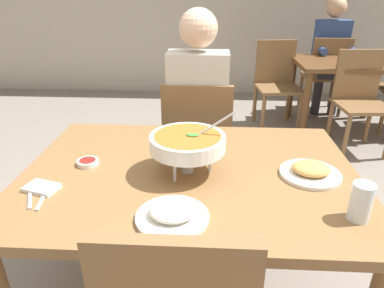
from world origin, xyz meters
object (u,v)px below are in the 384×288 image
(dining_table_far, at_px, (344,74))
(rice_plate, at_px, (172,214))
(dining_table_main, at_px, (190,189))
(drink_glass, at_px, (360,204))
(diner_main, at_px, (198,104))
(chair_bg_corner, at_px, (360,95))
(chair_bg_left, at_px, (326,72))
(appetizer_plate, at_px, (311,171))
(chair_diner_main, at_px, (197,140))
(patron_bg_left, at_px, (331,50))
(chair_bg_right, at_px, (277,79))
(sauce_dish, at_px, (88,162))
(curry_bowl, at_px, (188,143))

(dining_table_far, bearing_deg, rice_plate, -118.86)
(dining_table_main, relative_size, drink_glass, 10.50)
(dining_table_far, bearing_deg, diner_main, -133.09)
(rice_plate, bearing_deg, chair_bg_corner, 56.29)
(chair_bg_left, relative_size, chair_bg_corner, 1.00)
(appetizer_plate, relative_size, drink_glass, 1.85)
(chair_diner_main, bearing_deg, patron_bg_left, 55.58)
(chair_diner_main, bearing_deg, chair_bg_right, 64.89)
(drink_glass, bearing_deg, sauce_dish, 162.28)
(chair_diner_main, height_order, chair_bg_right, same)
(dining_table_main, relative_size, chair_bg_right, 1.52)
(chair_bg_right, bearing_deg, patron_bg_left, 33.92)
(curry_bowl, xyz_separation_m, dining_table_far, (1.45, 2.36, -0.26))
(dining_table_far, bearing_deg, sauce_dish, -128.92)
(chair_bg_right, bearing_deg, rice_plate, -106.39)
(appetizer_plate, bearing_deg, chair_bg_corner, 63.31)
(curry_bowl, distance_m, rice_plate, 0.34)
(curry_bowl, bearing_deg, dining_table_far, 58.49)
(rice_plate, xyz_separation_m, sauce_dish, (-0.40, 0.36, -0.01))
(dining_table_main, xyz_separation_m, chair_bg_corner, (1.43, 1.87, -0.12))
(diner_main, xyz_separation_m, dining_table_far, (1.44, 1.54, -0.15))
(sauce_dish, relative_size, patron_bg_left, 0.07)
(rice_plate, bearing_deg, patron_bg_left, 65.28)
(curry_bowl, distance_m, chair_bg_right, 2.59)
(rice_plate, height_order, sauce_dish, rice_plate)
(sauce_dish, bearing_deg, chair_bg_right, 63.27)
(diner_main, relative_size, drink_glass, 10.08)
(diner_main, height_order, curry_bowl, diner_main)
(chair_bg_left, xyz_separation_m, chair_bg_right, (-0.63, -0.38, 0.00))
(rice_plate, height_order, drink_glass, drink_glass)
(curry_bowl, height_order, rice_plate, curry_bowl)
(dining_table_far, bearing_deg, chair_bg_corner, -90.78)
(rice_plate, distance_m, chair_bg_corner, 2.66)
(rice_plate, distance_m, appetizer_plate, 0.61)
(appetizer_plate, height_order, dining_table_far, appetizer_plate)
(dining_table_main, height_order, dining_table_far, same)
(curry_bowl, height_order, sauce_dish, curry_bowl)
(chair_bg_left, height_order, patron_bg_left, patron_bg_left)
(diner_main, distance_m, rice_plate, 1.14)
(sauce_dish, height_order, chair_bg_corner, chair_bg_corner)
(chair_diner_main, xyz_separation_m, drink_glass, (0.56, -1.07, 0.27))
(chair_diner_main, bearing_deg, chair_bg_corner, 37.42)
(dining_table_main, bearing_deg, sauce_dish, 176.64)
(dining_table_main, distance_m, chair_diner_main, 0.79)
(diner_main, height_order, chair_bg_corner, diner_main)
(curry_bowl, height_order, dining_table_far, curry_bowl)
(diner_main, xyz_separation_m, patron_bg_left, (1.44, 2.07, 0.00))
(drink_glass, bearing_deg, appetizer_plate, 106.54)
(appetizer_plate, bearing_deg, dining_table_main, 177.87)
(dining_table_main, bearing_deg, chair_diner_main, 90.00)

